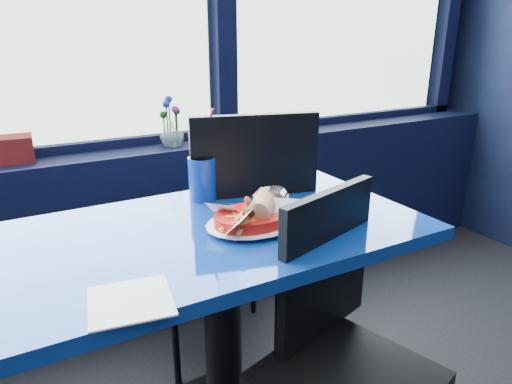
# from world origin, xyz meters

# --- Properties ---
(window_sill) EXTENTS (5.00, 0.26, 0.80)m
(window_sill) POSITION_xyz_m (0.00, 2.87, 0.40)
(window_sill) COLOR black
(window_sill) RESTS_ON ground
(near_table) EXTENTS (1.20, 0.70, 0.75)m
(near_table) POSITION_xyz_m (0.30, 2.00, 0.57)
(near_table) COLOR black
(near_table) RESTS_ON ground
(chair_near_front) EXTENTS (0.50, 0.50, 0.89)m
(chair_near_front) POSITION_xyz_m (0.49, 1.66, 0.51)
(chair_near_front) COLOR black
(chair_near_front) RESTS_ON ground
(chair_near_back) EXTENTS (0.57, 0.57, 1.04)m
(chair_near_back) POSITION_xyz_m (0.49, 2.31, 0.60)
(chair_near_back) COLOR black
(chair_near_back) RESTS_ON ground
(flower_vase) EXTENTS (0.13, 0.14, 0.23)m
(flower_vase) POSITION_xyz_m (0.45, 2.83, 0.87)
(flower_vase) COLOR silver
(flower_vase) RESTS_ON window_sill
(food_basket) EXTENTS (0.31, 0.31, 0.09)m
(food_basket) POSITION_xyz_m (0.39, 1.94, 0.78)
(food_basket) COLOR red
(food_basket) RESTS_ON near_table
(ketchup_bottle) EXTENTS (0.05, 0.05, 0.20)m
(ketchup_bottle) POSITION_xyz_m (0.46, 2.23, 0.84)
(ketchup_bottle) COLOR red
(ketchup_bottle) RESTS_ON near_table
(soda_cup) EXTENTS (0.09, 0.09, 0.31)m
(soda_cup) POSITION_xyz_m (0.35, 2.23, 0.83)
(soda_cup) COLOR navy
(soda_cup) RESTS_ON near_table
(napkin) EXTENTS (0.20, 0.20, 0.00)m
(napkin) POSITION_xyz_m (-0.04, 1.72, 0.75)
(napkin) COLOR white
(napkin) RESTS_ON near_table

